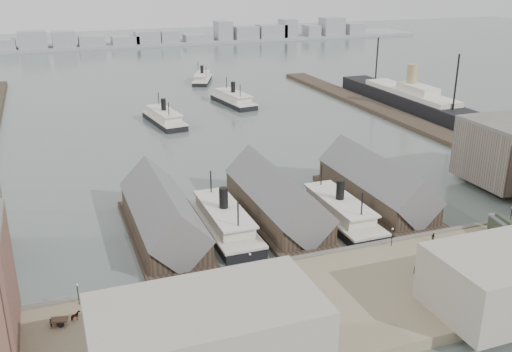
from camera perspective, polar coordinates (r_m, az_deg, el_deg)
name	(u,v)px	position (r m, az deg, el deg)	size (l,w,h in m)	color
ground	(308,252)	(117.09, 5.20, -7.53)	(900.00, 900.00, 0.00)	#4B5652
quay	(358,298)	(101.42, 10.17, -11.89)	(180.00, 30.00, 2.00)	#796C51
seawall	(319,258)	(112.46, 6.36, -8.16)	(180.00, 1.20, 2.30)	#59544C
east_wharf	(391,114)	(227.40, 13.30, 6.06)	(10.00, 180.00, 1.60)	#2D231C
ferry_shed_west	(163,217)	(122.21, -9.33, -4.07)	(14.00, 42.00, 12.60)	#2D231C
ferry_shed_center	(276,200)	(129.03, 2.04, -2.46)	(14.00, 42.00, 12.60)	#2D231C
ferry_shed_east	(376,186)	(140.42, 11.90, -0.97)	(14.00, 42.00, 12.60)	#2D231C
street_bldg_center	(507,280)	(101.56, 23.82, -9.48)	(24.00, 16.00, 10.00)	gray
street_bldg_west	(208,342)	(78.24, -4.87, -16.22)	(30.00, 16.00, 12.00)	gray
lamp_post_far_w	(78,290)	(99.27, -17.42, -10.83)	(0.44, 0.44, 3.92)	black
lamp_post_near_w	(250,259)	(103.99, -0.60, -8.30)	(0.44, 0.44, 3.92)	black
lamp_post_near_e	(392,233)	(116.50, 13.47, -5.60)	(0.44, 0.44, 3.92)	black
lamp_post_far_e	(512,212)	(134.66, 24.20, -3.30)	(0.44, 0.44, 3.92)	black
far_shore	(104,41)	(432.29, -14.92, 12.88)	(500.00, 40.00, 15.72)	gray
ferry_docked_west	(224,221)	(124.30, -3.22, -4.47)	(8.99, 29.98, 10.71)	black
ferry_docked_east	(339,211)	(130.37, 8.31, -3.47)	(8.75, 29.17, 10.42)	black
ferry_open_near	(164,118)	(212.32, -9.17, 5.78)	(11.91, 28.63, 9.92)	black
ferry_open_mid	(233,99)	(240.00, -2.29, 7.70)	(12.49, 29.24, 10.11)	black
ferry_open_far	(202,78)	(288.64, -5.40, 9.71)	(16.16, 25.78, 8.86)	black
ocean_steamer	(410,99)	(240.82, 15.15, 7.43)	(12.26, 89.58, 17.92)	black
tram	(509,233)	(125.99, 23.94, -5.20)	(4.63, 11.35, 3.93)	black
horse_cart_left	(70,317)	(96.35, -18.07, -13.29)	(4.77, 2.43, 1.49)	black
horse_cart_center	(290,295)	(97.37, 3.43, -11.80)	(4.89, 1.63, 1.57)	black
horse_cart_right	(490,271)	(112.23, 22.33, -8.82)	(4.77, 2.80, 1.49)	black
pedestrian_0	(51,323)	(95.92, -19.85, -13.68)	(0.58, 0.42, 1.58)	black
pedestrian_1	(169,322)	(91.61, -8.73, -14.26)	(0.84, 0.65, 1.73)	black
pedestrian_2	(215,288)	(99.42, -4.08, -11.08)	(1.03, 0.59, 1.59)	black
pedestrian_3	(290,315)	(92.46, 3.44, -13.67)	(1.02, 0.43, 1.75)	black
pedestrian_4	(299,287)	(99.68, 4.34, -10.98)	(0.81, 0.53, 1.67)	black
pedestrian_5	(414,270)	(108.26, 15.56, -9.04)	(0.59, 0.43, 1.62)	black
pedestrian_6	(433,237)	(121.40, 17.29, -5.85)	(0.86, 0.67, 1.77)	black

